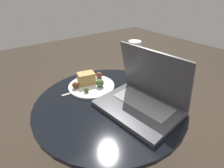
{
  "coord_description": "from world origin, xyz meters",
  "views": [
    {
      "loc": [
        0.51,
        -0.37,
        1.02
      ],
      "look_at": [
        -0.02,
        0.03,
        0.64
      ],
      "focal_mm": 28.0,
      "sensor_mm": 36.0,
      "label": 1
    }
  ],
  "objects": [
    {
      "name": "table",
      "position": [
        0.0,
        0.0,
        0.39
      ],
      "size": [
        0.66,
        0.66,
        0.57
      ],
      "color": "#515156",
      "rests_on": "ground_plane"
    },
    {
      "name": "napkin",
      "position": [
        -0.14,
        0.01,
        0.57
      ],
      "size": [
        0.16,
        0.12,
        0.0
      ],
      "color": "white",
      "rests_on": "table"
    },
    {
      "name": "laptop",
      "position": [
        0.11,
        0.09,
        0.62
      ],
      "size": [
        0.35,
        0.27,
        0.24
      ],
      "color": "#47474C",
      "rests_on": "table"
    },
    {
      "name": "beer_glass",
      "position": [
        -0.06,
        0.19,
        0.68
      ],
      "size": [
        0.06,
        0.06,
        0.22
      ],
      "color": "#C6701E",
      "rests_on": "table"
    },
    {
      "name": "snack_plate",
      "position": [
        -0.17,
        -0.0,
        0.59
      ],
      "size": [
        0.23,
        0.23,
        0.07
      ],
      "color": "silver",
      "rests_on": "table"
    },
    {
      "name": "fork",
      "position": [
        -0.16,
        -0.04,
        0.57
      ],
      "size": [
        0.03,
        0.19,
        0.0
      ],
      "color": "#B2B2B7",
      "rests_on": "table"
    }
  ]
}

